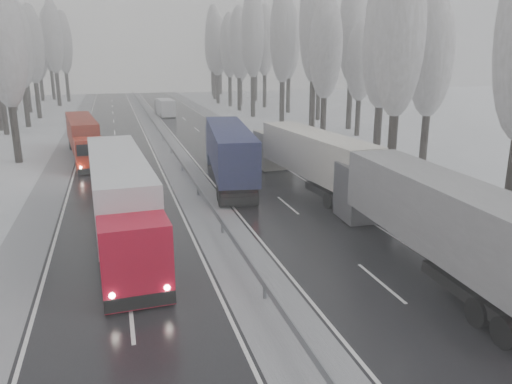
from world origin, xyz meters
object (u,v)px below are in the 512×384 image
truck_grey_tarp (428,212)px  truck_blue_box (228,149)px  truck_cream_box (308,155)px  truck_red_red (83,135)px  truck_red_white (121,195)px  box_truck_distant (165,107)px

truck_grey_tarp → truck_blue_box: truck_grey_tarp is taller
truck_cream_box → truck_red_red: 23.14m
truck_red_white → truck_blue_box: bearing=50.9°
truck_blue_box → truck_red_red: bearing=139.2°
truck_blue_box → truck_red_white: bearing=-118.6°
box_truck_distant → truck_red_white: bearing=-102.0°
box_truck_distant → truck_red_red: size_ratio=0.51×
truck_blue_box → truck_red_red: 16.92m
truck_blue_box → box_truck_distant: bearing=97.8°
truck_grey_tarp → truck_blue_box: size_ratio=1.01×
truck_cream_box → box_truck_distant: bearing=91.4°
truck_cream_box → truck_red_white: size_ratio=0.96×
truck_blue_box → truck_grey_tarp: bearing=-66.7°
truck_cream_box → truck_red_white: bearing=-155.1°
box_truck_distant → truck_red_white: 57.05m
truck_cream_box → truck_red_red: (-16.42, 16.30, -0.28)m
truck_blue_box → truck_red_white: size_ratio=0.99×
truck_cream_box → box_truck_distant: size_ratio=2.23×
truck_red_white → box_truck_distant: bearing=78.9°
truck_blue_box → truck_red_white: (-8.30, -11.36, 0.04)m
truck_cream_box → truck_red_red: bearing=130.4°
truck_blue_box → truck_red_red: truck_blue_box is taller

